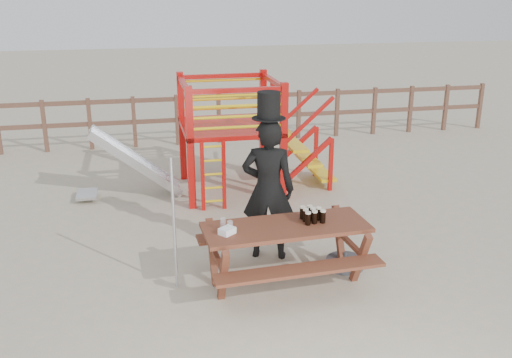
% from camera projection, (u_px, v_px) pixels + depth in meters
% --- Properties ---
extents(ground, '(60.00, 60.00, 0.00)m').
position_uv_depth(ground, '(262.00, 282.00, 7.33)').
color(ground, '#B2A58B').
rests_on(ground, ground).
extents(back_fence, '(15.09, 0.09, 1.20)m').
position_uv_depth(back_fence, '(198.00, 114.00, 13.58)').
color(back_fence, brown).
rests_on(back_fence, ground).
extents(playground_fort, '(4.71, 1.84, 2.10)m').
position_uv_depth(playground_fort, '(226.00, 134.00, 10.33)').
color(playground_fort, '#B40F0C').
rests_on(playground_fort, ground).
extents(picnic_table, '(2.13, 1.52, 0.80)m').
position_uv_depth(picnic_table, '(286.00, 247.00, 7.17)').
color(picnic_table, brown).
rests_on(picnic_table, ground).
extents(man_with_hat, '(0.83, 0.67, 2.33)m').
position_uv_depth(man_with_hat, '(268.00, 186.00, 7.73)').
color(man_with_hat, black).
rests_on(man_with_hat, ground).
extents(metal_pole, '(0.04, 0.04, 1.71)m').
position_uv_depth(metal_pole, '(174.00, 225.00, 6.95)').
color(metal_pole, '#B2B2B7').
rests_on(metal_pole, ground).
extents(parasol_base, '(0.51, 0.51, 0.22)m').
position_uv_depth(parasol_base, '(345.00, 263.00, 7.72)').
color(parasol_base, '#39393E').
rests_on(parasol_base, ground).
extents(paper_bag, '(0.23, 0.22, 0.08)m').
position_uv_depth(paper_bag, '(227.00, 231.00, 6.82)').
color(paper_bag, white).
rests_on(paper_bag, picnic_table).
extents(stout_pints, '(0.28, 0.28, 0.17)m').
position_uv_depth(stout_pints, '(312.00, 215.00, 7.18)').
color(stout_pints, black).
rests_on(stout_pints, picnic_table).
extents(empty_glasses, '(0.14, 0.17, 0.15)m').
position_uv_depth(empty_glasses, '(227.00, 226.00, 6.89)').
color(empty_glasses, silver).
rests_on(empty_glasses, picnic_table).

